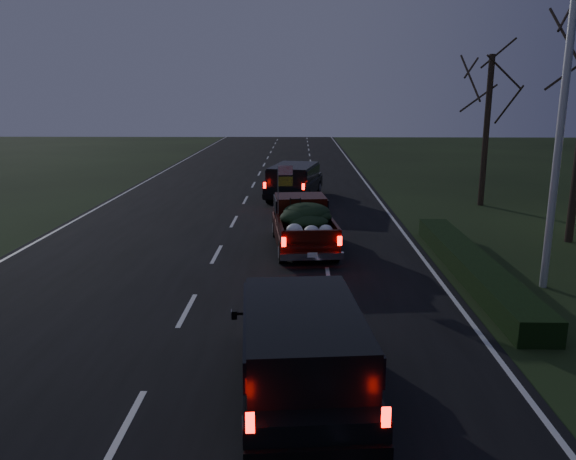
# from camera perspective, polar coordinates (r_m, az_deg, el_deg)

# --- Properties ---
(ground) EXTENTS (120.00, 120.00, 0.00)m
(ground) POSITION_cam_1_polar(r_m,az_deg,el_deg) (14.13, -10.22, -8.08)
(ground) COLOR black
(ground) RESTS_ON ground
(road_asphalt) EXTENTS (14.00, 120.00, 0.02)m
(road_asphalt) POSITION_cam_1_polar(r_m,az_deg,el_deg) (14.13, -10.22, -8.04)
(road_asphalt) COLOR black
(road_asphalt) RESTS_ON ground
(hedge_row) EXTENTS (1.00, 10.00, 0.60)m
(hedge_row) POSITION_cam_1_polar(r_m,az_deg,el_deg) (17.34, 18.11, -3.42)
(hedge_row) COLOR black
(hedge_row) RESTS_ON ground
(light_pole) EXTENTS (0.50, 0.90, 9.16)m
(light_pole) POSITION_cam_1_polar(r_m,az_deg,el_deg) (16.33, 26.37, 13.32)
(light_pole) COLOR silver
(light_pole) RESTS_ON ground
(bare_tree_far) EXTENTS (3.60, 3.60, 7.00)m
(bare_tree_far) POSITION_cam_1_polar(r_m,az_deg,el_deg) (28.26, 19.77, 12.88)
(bare_tree_far) COLOR black
(bare_tree_far) RESTS_ON ground
(pickup_truck) EXTENTS (2.35, 5.04, 2.56)m
(pickup_truck) POSITION_cam_1_polar(r_m,az_deg,el_deg) (19.27, 1.51, 0.93)
(pickup_truck) COLOR #360C07
(pickup_truck) RESTS_ON ground
(lead_suv) EXTENTS (3.01, 5.28, 1.43)m
(lead_suv) POSITION_cam_1_polar(r_m,az_deg,el_deg) (28.58, 0.63, 5.29)
(lead_suv) COLOR black
(lead_suv) RESTS_ON ground
(rear_suv) EXTENTS (2.53, 4.96, 1.38)m
(rear_suv) POSITION_cam_1_polar(r_m,az_deg,el_deg) (9.72, 1.45, -11.46)
(rear_suv) COLOR black
(rear_suv) RESTS_ON ground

